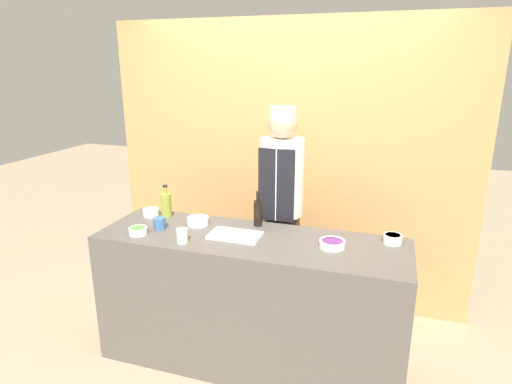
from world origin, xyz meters
TOP-DOWN VIEW (x-y plane):
  - ground_plane at (0.00, 0.00)m, footprint 14.00×14.00m
  - cabinet_wall at (0.00, 1.03)m, footprint 3.08×0.18m
  - counter at (0.00, 0.00)m, footprint 2.06×0.64m
  - sauce_bowl_white at (-0.43, 0.11)m, footprint 0.15×0.15m
  - sauce_bowl_red at (0.89, 0.20)m, footprint 0.12×0.12m
  - sauce_bowl_orange at (-0.85, 0.18)m, footprint 0.12×0.12m
  - sauce_bowl_purple at (0.54, 0.01)m, footprint 0.16×0.16m
  - sauce_bowl_green at (-0.74, -0.17)m, footprint 0.12×0.12m
  - cutting_board at (-0.10, -0.01)m, footprint 0.34×0.20m
  - bottle_oil at (-0.73, 0.21)m, footprint 0.08×0.08m
  - bottle_soy at (-0.02, 0.23)m, footprint 0.06×0.06m
  - cup_blue at (-0.65, -0.04)m, footprint 0.08×0.08m
  - cup_cream at (-0.39, -0.21)m, footprint 0.07×0.07m
  - chef_center at (0.07, 0.56)m, footprint 0.34×0.34m

SIDE VIEW (x-z plane):
  - ground_plane at x=0.00m, z-range 0.00..0.00m
  - counter at x=0.00m, z-range 0.00..0.94m
  - cutting_board at x=-0.10m, z-range 0.94..0.96m
  - chef_center at x=0.07m, z-range 0.09..1.83m
  - sauce_bowl_purple at x=0.54m, z-range 0.94..0.98m
  - sauce_bowl_green at x=-0.74m, z-range 0.94..0.99m
  - sauce_bowl_orange at x=-0.85m, z-range 0.94..0.99m
  - sauce_bowl_white at x=-0.43m, z-range 0.94..1.00m
  - sauce_bowl_red at x=0.89m, z-range 0.94..1.00m
  - cup_blue at x=-0.65m, z-range 0.94..1.02m
  - cup_cream at x=-0.39m, z-range 0.94..1.03m
  - bottle_oil at x=-0.73m, z-range 0.91..1.15m
  - bottle_soy at x=-0.02m, z-range 0.91..1.16m
  - cabinet_wall at x=0.00m, z-range 0.00..2.40m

